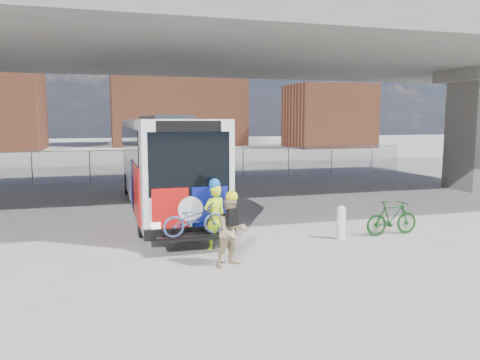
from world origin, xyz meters
name	(u,v)px	position (x,y,z in m)	size (l,w,h in m)	color
ground	(232,222)	(0.00, 0.00, 0.00)	(160.00, 160.00, 0.00)	#9E9991
bus	(163,156)	(-2.00, 3.12, 2.11)	(2.67, 12.98, 3.69)	silver
overpass	(206,46)	(0.00, 4.00, 6.54)	(40.00, 16.00, 7.95)	#605E59
chainlink_fence	(178,156)	(0.00, 12.00, 1.42)	(30.00, 0.06, 30.00)	gray
brick_buildings	(145,106)	(1.23, 48.23, 5.42)	(54.00, 22.00, 12.00)	brown
smokestack	(225,60)	(14.00, 55.00, 12.50)	(2.20, 2.20, 25.00)	brown
bollard	(341,221)	(2.48, -3.21, 0.54)	(0.26, 0.26, 1.01)	silver
cyclist_hivis	(215,215)	(-1.38, -3.21, 0.94)	(0.75, 0.60, 1.96)	#C8F619
cyclist_tan	(232,230)	(-1.32, -4.77, 0.87)	(0.98, 0.86, 1.85)	tan
bike_parked	(392,218)	(4.22, -3.21, 0.53)	(0.50, 1.77, 1.07)	#143F16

